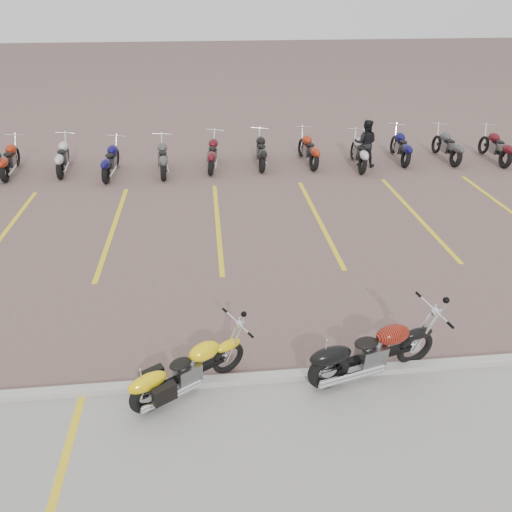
# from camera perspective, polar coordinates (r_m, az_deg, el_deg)

# --- Properties ---
(ground) EXTENTS (100.00, 100.00, 0.00)m
(ground) POSITION_cam_1_polar(r_m,az_deg,el_deg) (9.73, -3.52, -6.25)
(ground) COLOR brown
(ground) RESTS_ON ground
(curb) EXTENTS (60.00, 0.18, 0.12)m
(curb) POSITION_cam_1_polar(r_m,az_deg,el_deg) (8.14, -2.81, -14.00)
(curb) COLOR #ADAAA3
(curb) RESTS_ON ground
(parking_stripes) EXTENTS (38.00, 5.50, 0.01)m
(parking_stripes) POSITION_cam_1_polar(r_m,az_deg,el_deg) (13.21, -4.40, 3.76)
(parking_stripes) COLOR yellow
(parking_stripes) RESTS_ON ground
(yellow_cruiser) EXTENTS (1.77, 1.12, 0.82)m
(yellow_cruiser) POSITION_cam_1_polar(r_m,az_deg,el_deg) (7.84, -7.99, -12.93)
(yellow_cruiser) COLOR black
(yellow_cruiser) RESTS_ON ground
(flame_cruiser) EXTENTS (2.22, 0.69, 0.93)m
(flame_cruiser) POSITION_cam_1_polar(r_m,az_deg,el_deg) (8.19, 12.85, -10.78)
(flame_cruiser) COLOR black
(flame_cruiser) RESTS_ON ground
(person_b) EXTENTS (0.92, 0.82, 1.58)m
(person_b) POSITION_cam_1_polar(r_m,az_deg,el_deg) (17.69, 12.39, 12.48)
(person_b) COLOR black
(person_b) RESTS_ON ground
(bg_bike_row) EXTENTS (20.45, 2.00, 1.10)m
(bg_bike_row) POSITION_cam_1_polar(r_m,az_deg,el_deg) (17.19, 0.49, 11.84)
(bg_bike_row) COLOR black
(bg_bike_row) RESTS_ON ground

